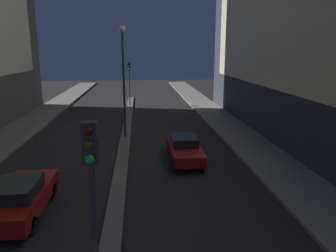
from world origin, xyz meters
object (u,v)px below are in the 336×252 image
car_right_lane (185,149)px  street_lamp (123,65)px  traffic_light_mid (129,74)px  car_left_lane (20,197)px  traffic_light_near (92,181)px

car_right_lane → street_lamp: bearing=124.4°
traffic_light_mid → street_lamp: size_ratio=0.61×
traffic_light_mid → car_left_lane: traffic_light_mid is taller
traffic_light_mid → street_lamp: street_lamp is taller
car_left_lane → street_lamp: bearing=72.0°
traffic_light_mid → car_right_lane: bearing=-79.4°
street_lamp → car_right_lane: (3.65, -5.32, -4.61)m
car_left_lane → car_right_lane: size_ratio=1.04×
traffic_light_near → car_left_lane: traffic_light_near is taller
car_left_lane → traffic_light_mid: bearing=81.8°
traffic_light_near → traffic_light_mid: size_ratio=1.00×
traffic_light_mid → car_right_lane: traffic_light_mid is taller
traffic_light_mid → street_lamp: 14.18m
street_lamp → car_right_lane: size_ratio=1.73×
traffic_light_near → car_left_lane: bearing=123.2°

